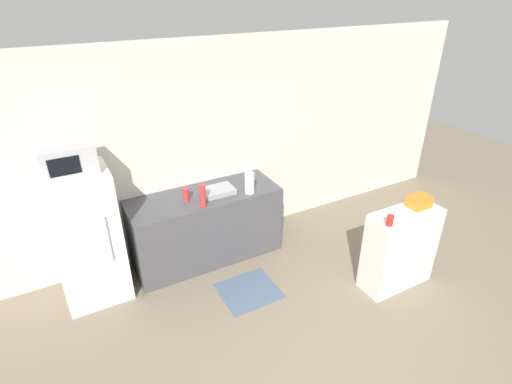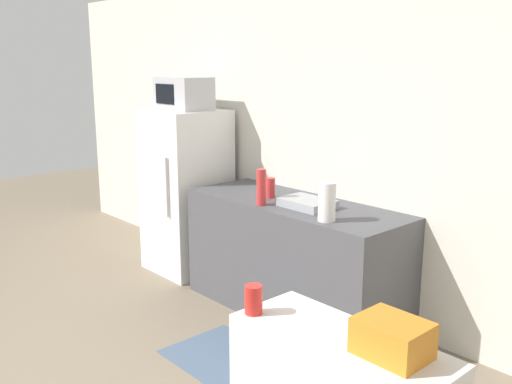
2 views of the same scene
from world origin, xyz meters
name	(u,v)px [view 2 (image 2 of 2)]	position (x,y,z in m)	size (l,w,h in m)	color
wall_back	(346,145)	(0.00, 3.01, 1.30)	(8.00, 0.06, 2.60)	silver
refrigerator	(186,191)	(-1.52, 2.61, 0.75)	(0.66, 0.65, 1.49)	white
microwave	(184,93)	(-1.52, 2.61, 1.64)	(0.50, 0.34, 0.29)	#BCBCC1
counter	(293,258)	(-0.18, 2.65, 0.44)	(1.81, 0.67, 0.88)	#4C4C51
sink_basin	(307,203)	(-0.01, 2.61, 0.91)	(0.38, 0.27, 0.06)	#9EA3A8
bottle_tall	(261,187)	(-0.28, 2.40, 1.02)	(0.07, 0.07, 0.27)	red
bottle_short	(270,188)	(-0.40, 2.61, 0.96)	(0.07, 0.07, 0.16)	red
basket	(392,338)	(1.73, 1.15, 1.02)	(0.23, 0.18, 0.13)	orange
jar	(254,299)	(1.17, 1.03, 1.01)	(0.07, 0.07, 0.12)	red
paper_towel_roll	(327,202)	(0.33, 2.43, 1.01)	(0.12, 0.12, 0.26)	white
kitchen_rug	(220,354)	(-0.03, 1.80, 0.00)	(0.64, 0.59, 0.01)	slate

